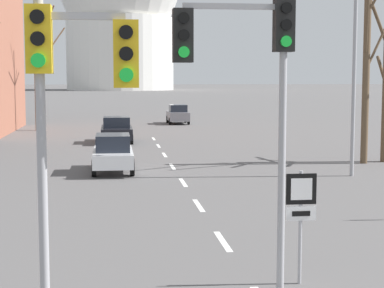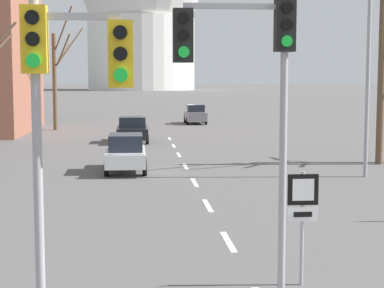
# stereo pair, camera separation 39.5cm
# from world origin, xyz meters

# --- Properties ---
(lane_stripe_1) EXTENTS (0.16, 2.00, 0.01)m
(lane_stripe_1) POSITION_xyz_m (0.00, 9.02, 0.00)
(lane_stripe_1) COLOR silver
(lane_stripe_1) RESTS_ON ground_plane
(lane_stripe_2) EXTENTS (0.16, 2.00, 0.01)m
(lane_stripe_2) POSITION_xyz_m (0.00, 13.52, 0.00)
(lane_stripe_2) COLOR silver
(lane_stripe_2) RESTS_ON ground_plane
(lane_stripe_3) EXTENTS (0.16, 2.00, 0.01)m
(lane_stripe_3) POSITION_xyz_m (0.00, 18.02, 0.00)
(lane_stripe_3) COLOR silver
(lane_stripe_3) RESTS_ON ground_plane
(lane_stripe_4) EXTENTS (0.16, 2.00, 0.01)m
(lane_stripe_4) POSITION_xyz_m (0.00, 22.52, 0.00)
(lane_stripe_4) COLOR silver
(lane_stripe_4) RESTS_ON ground_plane
(lane_stripe_5) EXTENTS (0.16, 2.00, 0.01)m
(lane_stripe_5) POSITION_xyz_m (0.00, 27.02, 0.00)
(lane_stripe_5) COLOR silver
(lane_stripe_5) RESTS_ON ground_plane
(lane_stripe_6) EXTENTS (0.16, 2.00, 0.01)m
(lane_stripe_6) POSITION_xyz_m (0.00, 31.52, 0.00)
(lane_stripe_6) COLOR silver
(lane_stripe_6) RESTS_ON ground_plane
(lane_stripe_7) EXTENTS (0.16, 2.00, 0.01)m
(lane_stripe_7) POSITION_xyz_m (0.00, 36.02, 0.00)
(lane_stripe_7) COLOR silver
(lane_stripe_7) RESTS_ON ground_plane
(traffic_signal_centre_tall) EXTENTS (2.22, 0.34, 5.55)m
(traffic_signal_centre_tall) POSITION_xyz_m (-0.16, 5.31, 4.21)
(traffic_signal_centre_tall) COLOR #9E9EA3
(traffic_signal_centre_tall) RESTS_ON ground_plane
(traffic_signal_near_left) EXTENTS (1.57, 0.34, 5.13)m
(traffic_signal_near_left) POSITION_xyz_m (-3.26, 3.04, 3.88)
(traffic_signal_near_left) COLOR #9E9EA3
(traffic_signal_near_left) RESTS_ON ground_plane
(route_sign_post) EXTENTS (0.60, 0.08, 2.23)m
(route_sign_post) POSITION_xyz_m (0.94, 5.60, 1.51)
(route_sign_post) COLOR #9E9EA3
(route_sign_post) RESTS_ON ground_plane
(street_lamp_right) EXTENTS (2.53, 0.36, 8.21)m
(street_lamp_right) POSITION_xyz_m (6.60, 18.85, 5.09)
(street_lamp_right) COLOR #9E9EA3
(street_lamp_right) RESTS_ON ground_plane
(sedan_near_left) EXTENTS (1.80, 4.04, 1.69)m
(sedan_near_left) POSITION_xyz_m (3.01, 49.83, 0.84)
(sedan_near_left) COLOR slate
(sedan_near_left) RESTS_ON ground_plane
(sedan_near_right) EXTENTS (1.97, 4.30, 1.62)m
(sedan_near_right) POSITION_xyz_m (-2.44, 33.88, 0.81)
(sedan_near_right) COLOR black
(sedan_near_right) RESTS_ON ground_plane
(sedan_mid_centre) EXTENTS (1.74, 4.23, 1.63)m
(sedan_mid_centre) POSITION_xyz_m (-2.67, 21.20, 0.82)
(sedan_mid_centre) COLOR silver
(sedan_mid_centre) RESTS_ON ground_plane
(bare_tree_right_near) EXTENTS (2.24, 2.51, 10.50)m
(bare_tree_right_near) POSITION_xyz_m (9.14, 22.49, 4.44)
(bare_tree_right_near) COLOR brown
(bare_tree_right_near) RESTS_ON ground_plane
(bare_tree_left_far) EXTENTS (2.33, 5.21, 9.38)m
(bare_tree_left_far) POSITION_xyz_m (-8.26, 44.01, 4.26)
(bare_tree_left_far) COLOR brown
(bare_tree_left_far) RESTS_ON ground_plane
(capitol_dome) EXTENTS (39.99, 39.99, 56.49)m
(capitol_dome) POSITION_xyz_m (0.00, 213.33, 27.52)
(capitol_dome) COLOR silver
(capitol_dome) RESTS_ON ground_plane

